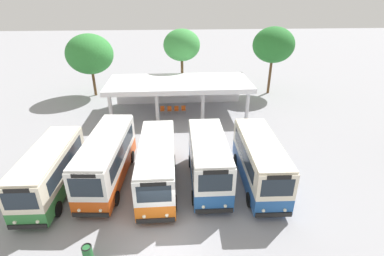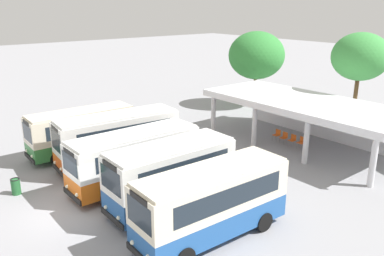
{
  "view_description": "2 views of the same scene",
  "coord_description": "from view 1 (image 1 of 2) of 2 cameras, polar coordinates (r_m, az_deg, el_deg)",
  "views": [
    {
      "loc": [
        0.7,
        -11.12,
        11.71
      ],
      "look_at": [
        2.12,
        9.36,
        1.81
      ],
      "focal_mm": 26.58,
      "sensor_mm": 36.0,
      "label": 1
    },
    {
      "loc": [
        17.64,
        -6.12,
        9.87
      ],
      "look_at": [
        -1.62,
        9.42,
        2.16
      ],
      "focal_mm": 37.35,
      "sensor_mm": 36.0,
      "label": 2
    }
  ],
  "objects": [
    {
      "name": "roadside_tree_west_of_canopy",
      "position": [
        36.48,
        -19.83,
        13.77
      ],
      "size": [
        5.45,
        5.45,
        7.38
      ],
      "color": "brown",
      "rests_on": "ground"
    },
    {
      "name": "roadside_tree_east_of_canopy",
      "position": [
        36.48,
        16.03,
        15.71
      ],
      "size": [
        4.91,
        4.91,
        8.06
      ],
      "color": "brown",
      "rests_on": "ground"
    },
    {
      "name": "litter_bin_apron",
      "position": [
        15.59,
        -20.21,
        -22.52
      ],
      "size": [
        0.49,
        0.49,
        0.9
      ],
      "color": "#266633",
      "rests_on": "ground"
    },
    {
      "name": "city_bus_fifth_blue",
      "position": [
        19.08,
        13.41,
        -6.38
      ],
      "size": [
        2.45,
        7.33,
        3.23
      ],
      "color": "black",
      "rests_on": "ground"
    },
    {
      "name": "waiting_chair_second_from_end",
      "position": [
        29.93,
        -4.55,
        3.71
      ],
      "size": [
        0.44,
        0.44,
        0.86
      ],
      "color": "slate",
      "rests_on": "ground"
    },
    {
      "name": "roadside_tree_behind_canopy",
      "position": [
        34.7,
        -2.07,
        16.26
      ],
      "size": [
        4.3,
        4.3,
        7.86
      ],
      "color": "brown",
      "rests_on": "ground"
    },
    {
      "name": "terminal_canopy",
      "position": [
        30.38,
        -2.66,
        8.42
      ],
      "size": [
        14.59,
        6.3,
        3.4
      ],
      "color": "silver",
      "rests_on": "ground"
    },
    {
      "name": "city_bus_middle_cream",
      "position": [
        18.47,
        -7.0,
        -7.12
      ],
      "size": [
        2.35,
        7.58,
        3.14
      ],
      "color": "black",
      "rests_on": "ground"
    },
    {
      "name": "waiting_chair_middle_seat",
      "position": [
        29.94,
        -3.13,
        3.76
      ],
      "size": [
        0.44,
        0.44,
        0.86
      ],
      "color": "slate",
      "rests_on": "ground"
    },
    {
      "name": "waiting_chair_fourth_seat",
      "position": [
        30.01,
        -1.72,
        3.85
      ],
      "size": [
        0.44,
        0.44,
        0.86
      ],
      "color": "slate",
      "rests_on": "ground"
    },
    {
      "name": "ground_plane",
      "position": [
        16.16,
        -5.56,
        -20.84
      ],
      "size": [
        180.0,
        180.0,
        0.0
      ],
      "primitive_type": "plane",
      "color": "#939399"
    },
    {
      "name": "city_bus_nearest_orange",
      "position": [
        19.91,
        -26.6,
        -7.49
      ],
      "size": [
        2.38,
        7.25,
        3.06
      ],
      "color": "black",
      "rests_on": "ground"
    },
    {
      "name": "waiting_chair_end_by_column",
      "position": [
        30.03,
        -5.96,
        3.73
      ],
      "size": [
        0.44,
        0.44,
        0.86
      ],
      "color": "slate",
      "rests_on": "ground"
    },
    {
      "name": "city_bus_second_in_row",
      "position": [
        19.58,
        -16.7,
        -5.74
      ],
      "size": [
        2.76,
        7.93,
        3.33
      ],
      "color": "black",
      "rests_on": "ground"
    },
    {
      "name": "city_bus_fourth_amber",
      "position": [
        18.57,
        3.33,
        -6.4
      ],
      "size": [
        2.45,
        6.7,
        3.34
      ],
      "color": "black",
      "rests_on": "ground"
    }
  ]
}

